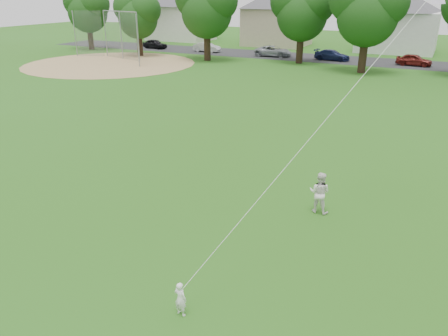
% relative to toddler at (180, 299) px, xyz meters
% --- Properties ---
extents(ground, '(160.00, 160.00, 0.00)m').
position_rel_toddler_xyz_m(ground, '(-1.35, 1.84, -0.46)').
color(ground, '#2A5C15').
rests_on(ground, ground).
extents(street, '(90.00, 7.00, 0.01)m').
position_rel_toddler_xyz_m(street, '(-1.35, 43.84, -0.46)').
color(street, '#2D2D30').
rests_on(street, ground).
extents(dirt_infield, '(18.00, 18.00, 0.02)m').
position_rel_toddler_xyz_m(dirt_infield, '(-27.35, 29.84, -0.45)').
color(dirt_infield, '#9E7F51').
rests_on(dirt_infield, ground).
extents(toddler, '(0.36, 0.26, 0.92)m').
position_rel_toddler_xyz_m(toddler, '(0.00, 0.00, 0.00)').
color(toddler, white).
rests_on(toddler, ground).
extents(older_boy, '(0.75, 0.59, 1.51)m').
position_rel_toddler_xyz_m(older_boy, '(1.55, 6.68, 0.29)').
color(older_boy, silver).
rests_on(older_boy, ground).
extents(kite, '(2.43, 4.41, 11.11)m').
position_rel_toddler_xyz_m(kite, '(2.05, 3.96, 3.51)').
color(kite, white).
rests_on(kite, ground).
extents(baseball_backstop, '(11.32, 4.55, 5.14)m').
position_rel_toddler_xyz_m(baseball_backstop, '(-28.60, 32.80, 2.11)').
color(baseball_backstop, gray).
rests_on(baseball_backstop, ground).
extents(tree_row, '(80.21, 8.32, 9.77)m').
position_rel_toddler_xyz_m(tree_row, '(2.97, 37.66, 5.36)').
color(tree_row, black).
rests_on(tree_row, ground).
extents(parked_cars, '(61.89, 2.31, 1.29)m').
position_rel_toddler_xyz_m(parked_cars, '(0.54, 42.84, 0.15)').
color(parked_cars, black).
rests_on(parked_cars, ground).
extents(house_row, '(77.08, 14.21, 9.58)m').
position_rel_toddler_xyz_m(house_row, '(-1.42, 53.84, 4.23)').
color(house_row, silver).
rests_on(house_row, ground).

